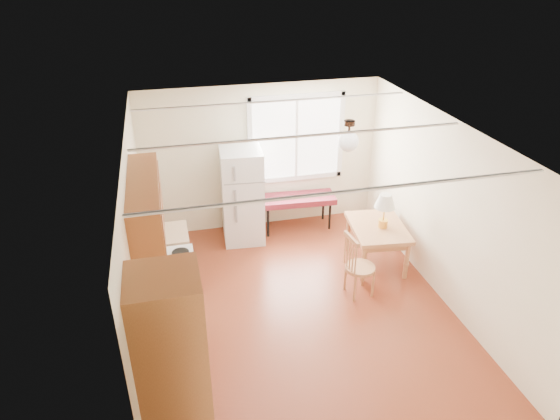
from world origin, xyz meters
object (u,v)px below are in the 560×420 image
object	(u,v)px
bench	(297,200)
chair	(355,262)
refrigerator	(242,196)
dining_table	(377,232)

from	to	relation	value
bench	chair	world-z (taller)	chair
refrigerator	bench	size ratio (longest dim) A/B	1.19
bench	dining_table	distance (m)	1.64
bench	chair	xyz separation A→B (m)	(0.27, -2.05, 0.01)
bench	chair	bearing A→B (deg)	-78.94
bench	dining_table	size ratio (longest dim) A/B	1.17
chair	bench	bearing A→B (deg)	90.60
refrigerator	chair	xyz separation A→B (m)	(1.23, -1.91, -0.25)
refrigerator	chair	distance (m)	2.28
chair	dining_table	bearing A→B (deg)	40.53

